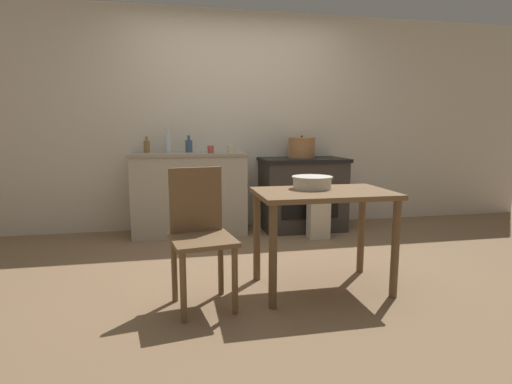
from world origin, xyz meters
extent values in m
plane|color=#896B4C|center=(0.00, 0.00, 0.00)|extent=(14.00, 14.00, 0.00)
cube|color=beige|center=(0.00, 1.58, 1.27)|extent=(8.00, 0.07, 2.55)
cube|color=#B2A893|center=(-0.59, 1.29, 0.45)|extent=(1.25, 0.52, 0.89)
cube|color=gray|center=(-0.59, 1.29, 0.91)|extent=(1.28, 0.55, 0.03)
cube|color=#38332D|center=(0.74, 1.25, 0.40)|extent=(0.94, 0.60, 0.81)
cube|color=black|center=(0.74, 1.25, 0.83)|extent=(0.98, 0.64, 0.04)
cube|color=black|center=(0.74, 0.94, 0.36)|extent=(0.66, 0.01, 0.34)
cube|color=brown|center=(0.31, -0.54, 0.72)|extent=(0.98, 0.62, 0.03)
cylinder|color=brown|center=(-0.13, -0.80, 0.35)|extent=(0.06, 0.06, 0.70)
cylinder|color=brown|center=(0.75, -0.80, 0.35)|extent=(0.06, 0.06, 0.70)
cylinder|color=brown|center=(-0.13, -0.28, 0.35)|extent=(0.06, 0.06, 0.70)
cylinder|color=brown|center=(0.75, -0.28, 0.35)|extent=(0.06, 0.06, 0.70)
cube|color=brown|center=(-0.58, -0.70, 0.46)|extent=(0.46, 0.46, 0.03)
cube|color=brown|center=(-0.60, -0.52, 0.70)|extent=(0.36, 0.09, 0.45)
cylinder|color=brown|center=(-0.71, -0.89, 0.22)|extent=(0.04, 0.04, 0.45)
cylinder|color=brown|center=(-0.39, -0.83, 0.22)|extent=(0.04, 0.04, 0.45)
cylinder|color=brown|center=(-0.76, -0.56, 0.22)|extent=(0.04, 0.04, 0.45)
cylinder|color=brown|center=(-0.44, -0.51, 0.22)|extent=(0.04, 0.04, 0.45)
cube|color=beige|center=(0.78, 0.79, 0.21)|extent=(0.22, 0.16, 0.42)
cylinder|color=#B77A47|center=(0.75, 1.33, 0.96)|extent=(0.31, 0.31, 0.22)
cylinder|color=#B77A47|center=(0.75, 1.33, 1.08)|extent=(0.33, 0.33, 0.02)
sphere|color=black|center=(0.75, 1.33, 1.10)|extent=(0.02, 0.02, 0.02)
cylinder|color=silver|center=(0.27, -0.42, 0.79)|extent=(0.29, 0.29, 0.09)
cylinder|color=beige|center=(0.27, -0.42, 0.83)|extent=(0.31, 0.31, 0.01)
cylinder|color=#3D5675|center=(-0.57, 1.39, 0.99)|extent=(0.08, 0.08, 0.14)
cylinder|color=#3D5675|center=(-0.57, 1.39, 1.09)|extent=(0.03, 0.03, 0.05)
cylinder|color=silver|center=(-0.81, 1.39, 1.03)|extent=(0.07, 0.07, 0.21)
cylinder|color=silver|center=(-0.81, 1.39, 1.17)|extent=(0.03, 0.03, 0.08)
cylinder|color=olive|center=(-1.04, 1.41, 0.99)|extent=(0.07, 0.07, 0.13)
cylinder|color=olive|center=(-1.04, 1.41, 1.08)|extent=(0.03, 0.03, 0.05)
cylinder|color=#B74C42|center=(-0.35, 1.15, 0.96)|extent=(0.07, 0.07, 0.08)
cylinder|color=beige|center=(-0.12, 1.16, 0.97)|extent=(0.08, 0.08, 0.09)
camera|label=1|loc=(-0.74, -3.24, 1.17)|focal=28.00mm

